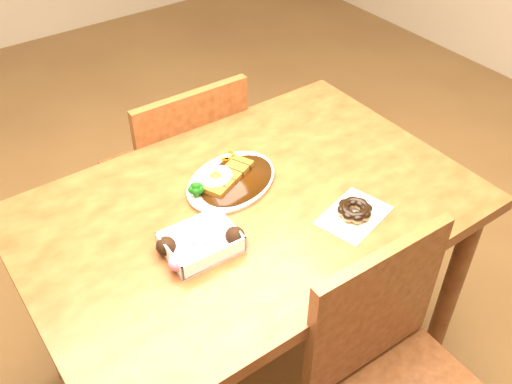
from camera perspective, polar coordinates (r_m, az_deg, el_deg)
ground at (r=2.10m, az=-0.51°, el=-16.77°), size 6.00×6.00×0.00m
table at (r=1.59m, az=-0.64°, el=-3.89°), size 1.20×0.80×0.75m
chair_far at (r=2.08m, az=-7.52°, el=1.84°), size 0.43×0.43×0.87m
katsu_curry_plate at (r=1.58m, az=-2.70°, el=1.23°), size 0.34×0.29×0.06m
donut_box at (r=1.39m, az=-5.67°, el=-5.10°), size 0.20×0.14×0.05m
pon_de_ring at (r=1.50m, az=9.83°, el=-1.83°), size 0.21×0.17×0.04m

